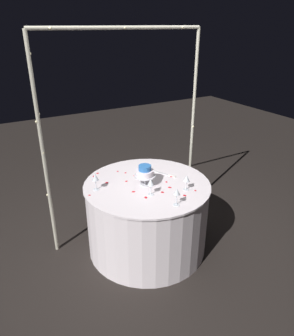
# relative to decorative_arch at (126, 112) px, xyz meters

# --- Properties ---
(ground_plane) EXTENTS (12.00, 12.00, 0.00)m
(ground_plane) POSITION_rel_decorative_arch_xyz_m (0.00, -0.45, -1.46)
(ground_plane) COLOR black
(decorative_arch) EXTENTS (1.87, 0.06, 2.29)m
(decorative_arch) POSITION_rel_decorative_arch_xyz_m (0.00, 0.00, 0.00)
(decorative_arch) COLOR #B7B29E
(decorative_arch) RESTS_ON ground
(main_table) EXTENTS (1.32, 1.32, 0.80)m
(main_table) POSITION_rel_decorative_arch_xyz_m (0.00, -0.45, -1.06)
(main_table) COLOR white
(main_table) RESTS_ON ground
(tiered_cake) EXTENTS (0.22, 0.22, 0.22)m
(tiered_cake) POSITION_rel_decorative_arch_xyz_m (-0.03, -0.46, -0.52)
(tiered_cake) COLOR silver
(tiered_cake) RESTS_ON main_table
(wine_glass_0) EXTENTS (0.06, 0.06, 0.17)m
(wine_glass_0) POSITION_rel_decorative_arch_xyz_m (0.02, -0.95, -0.53)
(wine_glass_0) COLOR silver
(wine_glass_0) RESTS_ON main_table
(wine_glass_1) EXTENTS (0.07, 0.07, 0.18)m
(wine_glass_1) POSITION_rel_decorative_arch_xyz_m (-0.51, -0.32, -0.52)
(wine_glass_1) COLOR silver
(wine_glass_1) RESTS_ON main_table
(wine_glass_2) EXTENTS (0.06, 0.06, 0.16)m
(wine_glass_2) POSITION_rel_decorative_arch_xyz_m (0.27, -0.76, -0.54)
(wine_glass_2) COLOR silver
(wine_glass_2) RESTS_ON main_table
(wine_glass_3) EXTENTS (0.06, 0.06, 0.17)m
(wine_glass_3) POSITION_rel_decorative_arch_xyz_m (-0.08, -0.67, -0.53)
(wine_glass_3) COLOR silver
(wine_glass_3) RESTS_ON main_table
(cake_knife) EXTENTS (0.15, 0.28, 0.01)m
(cake_knife) POSITION_rel_decorative_arch_xyz_m (0.28, -0.37, -0.65)
(cake_knife) COLOR silver
(cake_knife) RESTS_ON main_table
(rose_petal_0) EXTENTS (0.04, 0.04, 0.00)m
(rose_petal_0) POSITION_rel_decorative_arch_xyz_m (0.15, -0.29, -0.66)
(rose_petal_0) COLOR red
(rose_petal_0) RESTS_ON main_table
(rose_petal_1) EXTENTS (0.03, 0.03, 0.00)m
(rose_petal_1) POSITION_rel_decorative_arch_xyz_m (-0.03, -0.23, -0.66)
(rose_petal_1) COLOR red
(rose_petal_1) RESTS_ON main_table
(rose_petal_2) EXTENTS (0.04, 0.05, 0.00)m
(rose_petal_2) POSITION_rel_decorative_arch_xyz_m (-0.15, -0.70, -0.66)
(rose_petal_2) COLOR red
(rose_petal_2) RESTS_ON main_table
(rose_petal_3) EXTENTS (0.04, 0.03, 0.00)m
(rose_petal_3) POSITION_rel_decorative_arch_xyz_m (-0.35, 0.03, -0.66)
(rose_petal_3) COLOR red
(rose_petal_3) RESTS_ON main_table
(rose_petal_4) EXTENTS (0.03, 0.03, 0.00)m
(rose_petal_4) POSITION_rel_decorative_arch_xyz_m (-0.08, -0.11, -0.66)
(rose_petal_4) COLOR red
(rose_petal_4) RESTS_ON main_table
(rose_petal_5) EXTENTS (0.03, 0.03, 0.00)m
(rose_petal_5) POSITION_rel_decorative_arch_xyz_m (0.33, -0.46, -0.66)
(rose_petal_5) COLOR red
(rose_petal_5) RESTS_ON main_table
(rose_petal_6) EXTENTS (0.03, 0.04, 0.00)m
(rose_petal_6) POSITION_rel_decorative_arch_xyz_m (0.19, -0.52, -0.66)
(rose_petal_6) COLOR red
(rose_petal_6) RESTS_ON main_table
(rose_petal_7) EXTENTS (0.03, 0.04, 0.00)m
(rose_petal_7) POSITION_rel_decorative_arch_xyz_m (-0.42, -0.02, -0.66)
(rose_petal_7) COLOR red
(rose_petal_7) RESTS_ON main_table
(rose_petal_8) EXTENTS (0.02, 0.03, 0.00)m
(rose_petal_8) POSITION_rel_decorative_arch_xyz_m (0.34, -0.82, -0.66)
(rose_petal_8) COLOR red
(rose_petal_8) RESTS_ON main_table
(rose_petal_9) EXTENTS (0.04, 0.04, 0.00)m
(rose_petal_9) POSITION_rel_decorative_arch_xyz_m (-0.20, -0.54, -0.66)
(rose_petal_9) COLOR red
(rose_petal_9) RESTS_ON main_table
(rose_petal_10) EXTENTS (0.04, 0.04, 0.00)m
(rose_petal_10) POSITION_rel_decorative_arch_xyz_m (0.31, -0.45, -0.66)
(rose_petal_10) COLOR red
(rose_petal_10) RESTS_ON main_table
(rose_petal_11) EXTENTS (0.03, 0.04, 0.00)m
(rose_petal_11) POSITION_rel_decorative_arch_xyz_m (0.08, -0.34, -0.66)
(rose_petal_11) COLOR red
(rose_petal_11) RESTS_ON main_table
(rose_petal_12) EXTENTS (0.05, 0.04, 0.00)m
(rose_petal_12) POSITION_rel_decorative_arch_xyz_m (-0.36, -0.23, -0.66)
(rose_petal_12) COLOR red
(rose_petal_12) RESTS_ON main_table
(rose_petal_13) EXTENTS (0.03, 0.03, 0.00)m
(rose_petal_13) POSITION_rel_decorative_arch_xyz_m (-0.60, -0.39, -0.66)
(rose_petal_13) COLOR red
(rose_petal_13) RESTS_ON main_table
(rose_petal_14) EXTENTS (0.03, 0.03, 0.00)m
(rose_petal_14) POSITION_rel_decorative_arch_xyz_m (-0.16, -0.30, -0.66)
(rose_petal_14) COLOR red
(rose_petal_14) RESTS_ON main_table
(rose_petal_15) EXTENTS (0.04, 0.04, 0.00)m
(rose_petal_15) POSITION_rel_decorative_arch_xyz_m (0.04, -0.69, -0.66)
(rose_petal_15) COLOR red
(rose_petal_15) RESTS_ON main_table
(rose_petal_16) EXTENTS (0.05, 0.05, 0.00)m
(rose_petal_16) POSITION_rel_decorative_arch_xyz_m (0.16, -0.64, -0.66)
(rose_petal_16) COLOR red
(rose_petal_16) RESTS_ON main_table
(rose_petal_17) EXTENTS (0.04, 0.04, 0.00)m
(rose_petal_17) POSITION_rel_decorative_arch_xyz_m (0.19, -0.85, -0.66)
(rose_petal_17) COLOR red
(rose_petal_17) RESTS_ON main_table
(rose_petal_18) EXTENTS (0.02, 0.03, 0.00)m
(rose_petal_18) POSITION_rel_decorative_arch_xyz_m (-0.14, -0.03, -0.66)
(rose_petal_18) COLOR red
(rose_petal_18) RESTS_ON main_table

